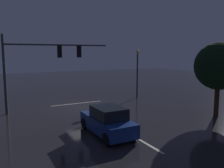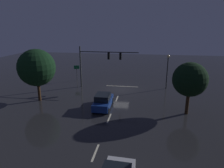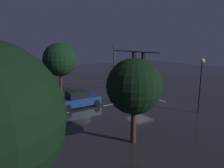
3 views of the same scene
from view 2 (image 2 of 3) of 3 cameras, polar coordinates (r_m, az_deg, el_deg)
ground_plane at (r=30.44m, az=2.47°, el=-1.52°), size 80.00×80.00×0.00m
traffic_signal_assembly at (r=30.41m, az=-3.61°, el=6.86°), size 8.86×0.47×6.28m
lane_dash_far at (r=26.68m, az=1.44°, el=-4.08°), size 0.16×2.20×0.01m
lane_dash_mid at (r=21.22m, az=-0.81°, el=-9.60°), size 0.16×2.20×0.01m
lane_dash_near at (r=16.13m, az=-4.72°, el=-18.73°), size 0.16×2.20×0.01m
stop_bar at (r=31.99m, az=2.81°, el=-0.64°), size 5.00×0.16×0.01m
car_approaching at (r=23.51m, az=-2.53°, el=-4.88°), size 1.94×4.39×1.70m
street_lamp_left_kerb at (r=30.98m, az=15.43°, el=5.10°), size 0.44×0.44×5.17m
route_sign at (r=35.21m, az=-9.93°, el=4.02°), size 0.88×0.30×2.75m
tree_right_near at (r=26.48m, az=-20.49°, el=4.32°), size 4.57×4.57×6.56m
tree_left_far at (r=22.45m, az=21.12°, el=1.17°), size 3.61×3.61×5.66m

